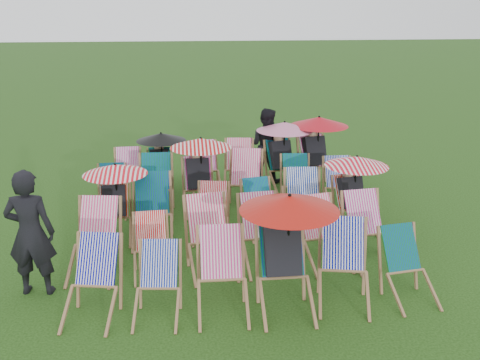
{
  "coord_description": "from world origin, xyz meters",
  "views": [
    {
      "loc": [
        -0.77,
        -8.05,
        3.63
      ],
      "look_at": [
        0.13,
        0.21,
        0.9
      ],
      "focal_mm": 40.0,
      "sensor_mm": 36.0,
      "label": 1
    }
  ],
  "objects": [
    {
      "name": "deckchair_24",
      "position": [
        -1.9,
        2.28,
        0.44
      ],
      "size": [
        0.62,
        0.84,
        0.88
      ],
      "rotation": [
        0.0,
        0.0,
        0.04
      ],
      "color": "#8E6542",
      "rests_on": "ground"
    },
    {
      "name": "deckchair_29",
      "position": [
        2.0,
        2.43,
        0.76
      ],
      "size": [
        1.21,
        1.32,
        1.44
      ],
      "rotation": [
        0.0,
        0.0,
        0.19
      ],
      "color": "#8E6542",
      "rests_on": "ground"
    },
    {
      "name": "deckchair_21",
      "position": [
        0.33,
        1.28,
        0.52
      ],
      "size": [
        0.85,
        1.06,
        1.03
      ],
      "rotation": [
        0.0,
        0.0,
        -0.19
      ],
      "color": "#8E6542",
      "rests_on": "ground"
    },
    {
      "name": "deckchair_8",
      "position": [
        -0.44,
        -1.14,
        0.51
      ],
      "size": [
        0.79,
        1.02,
        1.02
      ],
      "rotation": [
        0.0,
        0.0,
        0.14
      ],
      "color": "#8E6542",
      "rests_on": "ground"
    },
    {
      "name": "deckchair_6",
      "position": [
        -2.06,
        -1.07,
        0.51
      ],
      "size": [
        0.79,
        1.01,
        1.01
      ],
      "rotation": [
        0.0,
        0.0,
        -0.14
      ],
      "color": "#8E6542",
      "rests_on": "ground"
    },
    {
      "name": "deckchair_11",
      "position": [
        1.9,
        -1.11,
        0.49
      ],
      "size": [
        0.75,
        0.97,
        0.98
      ],
      "rotation": [
        0.0,
        0.0,
        0.11
      ],
      "color": "#8E6542",
      "rests_on": "ground"
    },
    {
      "name": "deckchair_2",
      "position": [
        -0.36,
        -2.24,
        0.49
      ],
      "size": [
        0.67,
        0.92,
        0.99
      ],
      "rotation": [
        0.0,
        0.0,
        -0.02
      ],
      "color": "#8E6542",
      "rests_on": "ground"
    },
    {
      "name": "deckchair_7",
      "position": [
        -1.27,
        -1.16,
        0.41
      ],
      "size": [
        0.58,
        0.78,
        0.82
      ],
      "rotation": [
        0.0,
        0.0,
        0.06
      ],
      "color": "#8E6542",
      "rests_on": "ground"
    },
    {
      "name": "deckchair_5",
      "position": [
        2.04,
        -2.2,
        0.44
      ],
      "size": [
        0.7,
        0.89,
        0.89
      ],
      "rotation": [
        0.0,
        0.0,
        0.15
      ],
      "color": "#8E6542",
      "rests_on": "ground"
    },
    {
      "name": "deckchair_13",
      "position": [
        -1.31,
        -0.02,
        0.52
      ],
      "size": [
        0.69,
        0.96,
        1.03
      ],
      "rotation": [
        0.0,
        0.0,
        0.01
      ],
      "color": "#8E6542",
      "rests_on": "ground"
    },
    {
      "name": "deckchair_18",
      "position": [
        -2.1,
        1.24,
        0.43
      ],
      "size": [
        0.59,
        0.81,
        0.86
      ],
      "rotation": [
        0.0,
        0.0,
        0.03
      ],
      "color": "#8E6542",
      "rests_on": "ground"
    },
    {
      "name": "deckchair_15",
      "position": [
        0.47,
        0.09,
        0.43
      ],
      "size": [
        0.69,
        0.87,
        0.86
      ],
      "rotation": [
        0.0,
        0.0,
        0.17
      ],
      "color": "#8E6542",
      "rests_on": "ground"
    },
    {
      "name": "deckchair_3",
      "position": [
        0.43,
        -2.23,
        0.77
      ],
      "size": [
        1.22,
        1.27,
        1.45
      ],
      "rotation": [
        0.0,
        0.0,
        0.01
      ],
      "color": "#8E6542",
      "rests_on": "ground"
    },
    {
      "name": "deckchair_22",
      "position": [
        1.32,
        1.27,
        0.46
      ],
      "size": [
        0.66,
        0.88,
        0.92
      ],
      "rotation": [
        0.0,
        0.0,
        -0.06
      ],
      "color": "#8E6542",
      "rests_on": "ground"
    },
    {
      "name": "deckchair_19",
      "position": [
        -1.3,
        1.2,
        0.51
      ],
      "size": [
        0.69,
        0.96,
        1.02
      ],
      "rotation": [
        0.0,
        0.0,
        -0.02
      ],
      "color": "#8E6542",
      "rests_on": "ground"
    },
    {
      "name": "deckchair_26",
      "position": [
        -0.35,
        2.38,
        0.48
      ],
      "size": [
        0.7,
        0.93,
        0.96
      ],
      "rotation": [
        0.0,
        0.0,
        0.08
      ],
      "color": "#8E6542",
      "rests_on": "ground"
    },
    {
      "name": "person_left",
      "position": [
        -2.76,
        -1.52,
        0.85
      ],
      "size": [
        0.65,
        0.45,
        1.7
      ],
      "primitive_type": "imported",
      "rotation": [
        0.0,
        0.0,
        3.07
      ],
      "color": "black",
      "rests_on": "ground"
    },
    {
      "name": "deckchair_0",
      "position": [
        -1.93,
        -2.19,
        0.47
      ],
      "size": [
        0.77,
        0.96,
        0.94
      ],
      "rotation": [
        0.0,
        0.0,
        -0.19
      ],
      "color": "#8E6542",
      "rests_on": "ground"
    },
    {
      "name": "deckchair_10",
      "position": [
        1.21,
        -1.12,
        0.47
      ],
      "size": [
        0.78,
        0.97,
        0.95
      ],
      "rotation": [
        0.0,
        0.0,
        0.19
      ],
      "color": "#8E6542",
      "rests_on": "ground"
    },
    {
      "name": "deckchair_28",
      "position": [
        1.26,
        2.34,
        0.72
      ],
      "size": [
        1.15,
        1.26,
        1.37
      ],
      "rotation": [
        0.0,
        0.0,
        0.21
      ],
      "color": "#8E6542",
      "rests_on": "ground"
    },
    {
      "name": "deckchair_23",
      "position": [
        2.12,
        1.16,
        0.44
      ],
      "size": [
        0.62,
        0.84,
        0.89
      ],
      "rotation": [
        0.0,
        0.0,
        -0.04
      ],
      "color": "#8E6542",
      "rests_on": "ground"
    },
    {
      "name": "deckchair_1",
      "position": [
        -1.14,
        -2.27,
        0.43
      ],
      "size": [
        0.65,
        0.84,
        0.86
      ],
      "rotation": [
        0.0,
        0.0,
        -0.11
      ],
      "color": "#8E6542",
      "rests_on": "ground"
    },
    {
      "name": "deckchair_17",
      "position": [
        2.04,
        0.07,
        0.66
      ],
      "size": [
        1.06,
        1.14,
        1.26
      ],
      "rotation": [
        0.0,
        0.0,
        0.15
      ],
      "color": "#8E6542",
      "rests_on": "ground"
    },
    {
      "name": "deckchair_27",
      "position": [
        0.34,
        2.34,
        0.49
      ],
      "size": [
        0.75,
        0.97,
        0.98
      ],
      "rotation": [
        0.0,
        0.0,
        -0.11
      ],
      "color": "#8E6542",
      "rests_on": "ground"
    },
    {
      "name": "deckchair_14",
      "position": [
        -0.36,
        -0.03,
        0.43
      ],
      "size": [
        0.7,
        0.87,
        0.86
      ],
      "rotation": [
        0.0,
        0.0,
        -0.18
      ],
      "color": "#8E6542",
      "rests_on": "ground"
    },
    {
      "name": "deckchair_20",
      "position": [
        -0.5,
        1.28,
        0.7
      ],
      "size": [
        1.12,
        1.19,
        1.33
      ],
      "rotation": [
        0.0,
        0.0,
        0.07
      ],
      "color": "#8E6542",
      "rests_on": "ground"
    },
    {
      "name": "deckchair_16",
      "position": [
        1.19,
        0.03,
        0.51
      ],
      "size": [
        0.73,
        0.97,
        1.01
      ],
      "rotation": [
        0.0,
        0.0,
        -0.07
      ],
      "color": "#8E6542",
      "rests_on": "ground"
    },
    {
      "name": "person_rear",
      "position": [
        0.98,
        2.88,
        0.79
      ],
      "size": [
        0.96,
        0.9,
        1.58
      ],
      "primitive_type": "imported",
      "rotation": [
        0.0,
        0.0,
        2.63
      ],
      "color": "black",
      "rests_on": "ground"
    },
    {
      "name": "deckchair_25",
      "position": [
        -1.26,
        2.43,
        0.62
      ],
      "size": [
        1.0,
        1.04,
        1.18
      ],
      "rotation": [
        0.0,
        0.0,
        0.01
      ],
      "color": "#8E6542",
      "rests_on": "ground"
    },
    {
      "name": "deckchair_9",
      "position": [
        0.33,
        -1.07,
        0.49
      ],
      "size": [
        0.74,
        0.97,
        0.99
      ],
      "rotation": [
        0.0,
        0.0,
        0.1
      ],
      "color": "#8E6542",
      "rests_on": "ground"
    },
    {
      "name": "deckchair_12",
      "position": [
        -1.91,
        0.15,
        0.64
      ],
      "size": [
        1.03,
        1.07,
        1.22
      ],
      "rotation": [
        0.0,
        0.0,
        0.02
      ],
      "color": "#8E6542",
      "rests_on": "ground"
    },
    {
      "name": "ground",
      "position": [
        0.0,
        0.0,
        0.0
      ],
      "size": [
        100.0,
        100.0,
        0.0
      ],
      "primitive_type": "plane",
      "color": "#18320B",
      "rests_on": "ground"
    },
    {
      "name": "deckchair_4",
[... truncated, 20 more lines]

